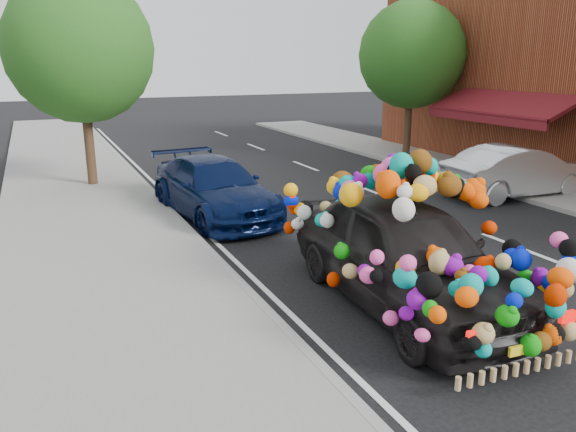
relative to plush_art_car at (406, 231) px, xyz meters
name	(u,v)px	position (x,y,z in m)	size (l,w,h in m)	color
ground	(369,274)	(0.21, 1.32, -1.21)	(100.00, 100.00, 0.00)	black
sidewalk	(126,313)	(-4.09, 1.32, -1.15)	(4.00, 60.00, 0.12)	gray
kerb	(247,292)	(-2.14, 1.32, -1.14)	(0.15, 60.00, 0.13)	gray
footpath_far	(557,193)	(8.41, 4.32, -1.15)	(3.00, 40.00, 0.12)	gray
lane_markings	(518,247)	(3.81, 1.32, -1.20)	(6.00, 50.00, 0.01)	silver
tree_near_sidewalk	(80,49)	(-3.59, 10.82, 2.81)	(4.20, 4.20, 6.13)	#332114
tree_far_b	(411,55)	(8.21, 11.32, 2.68)	(4.00, 4.00, 5.90)	#332114
plush_art_car	(406,231)	(0.00, 0.00, 0.00)	(2.63, 5.27, 2.34)	black
navy_sedan	(214,188)	(-1.16, 6.26, -0.51)	(1.97, 4.84, 1.40)	#050F32
silver_hatchback	(518,171)	(7.21, 4.69, -0.49)	(1.52, 4.35, 1.43)	silver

